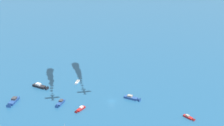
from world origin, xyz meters
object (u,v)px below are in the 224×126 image
object	(u,v)px
motorboat_far_port	(80,109)
motorboat_outer_ring_a	(190,118)
motorboat_offshore	(77,82)
motorboat_inshore	(13,102)
motorboat_far_stbd	(41,86)
motorboat_mid_cluster	(133,98)
motorboat_ahead	(60,103)

from	to	relation	value
motorboat_far_port	motorboat_outer_ring_a	world-z (taller)	motorboat_far_port
motorboat_far_port	motorboat_offshore	distance (m)	33.81
motorboat_outer_ring_a	motorboat_inshore	bearing A→B (deg)	16.42
motorboat_offshore	motorboat_far_stbd	bearing A→B (deg)	44.64
motorboat_inshore	motorboat_mid_cluster	bearing A→B (deg)	-149.77
motorboat_ahead	motorboat_mid_cluster	size ratio (longest dim) A/B	0.93
motorboat_far_port	motorboat_inshore	distance (m)	36.89
motorboat_mid_cluster	motorboat_offshore	bearing A→B (deg)	-7.10
motorboat_far_stbd	motorboat_mid_cluster	bearing A→B (deg)	-169.29
motorboat_ahead	motorboat_outer_ring_a	bearing A→B (deg)	-166.12
motorboat_far_stbd	motorboat_offshore	distance (m)	21.37
motorboat_far_port	motorboat_mid_cluster	distance (m)	30.15
motorboat_far_port	motorboat_ahead	bearing A→B (deg)	-3.15
motorboat_far_stbd	motorboat_mid_cluster	distance (m)	54.84
motorboat_far_port	motorboat_outer_ring_a	size ratio (longest dim) A/B	1.11
motorboat_mid_cluster	motorboat_far_stbd	bearing A→B (deg)	10.71
motorboat_far_stbd	motorboat_far_port	bearing A→B (deg)	159.57
motorboat_far_stbd	motorboat_inshore	world-z (taller)	motorboat_far_stbd
motorboat_offshore	motorboat_mid_cluster	bearing A→B (deg)	172.90
motorboat_ahead	motorboat_outer_ring_a	distance (m)	66.15
motorboat_far_port	motorboat_inshore	size ratio (longest dim) A/B	0.66
motorboat_inshore	motorboat_ahead	size ratio (longest dim) A/B	1.25
motorboat_ahead	motorboat_mid_cluster	xyz separation A→B (m)	(-32.15, -22.31, 0.07)
motorboat_inshore	motorboat_outer_ring_a	world-z (taller)	motorboat_inshore
motorboat_offshore	motorboat_ahead	world-z (taller)	motorboat_ahead
motorboat_ahead	motorboat_far_port	bearing A→B (deg)	176.85
motorboat_far_stbd	motorboat_offshore	size ratio (longest dim) A/B	1.76
motorboat_far_port	motorboat_inshore	xyz separation A→B (m)	(35.74, 9.17, 0.28)
motorboat_far_port	motorboat_ahead	world-z (taller)	motorboat_ahead
motorboat_far_port	motorboat_outer_ring_a	distance (m)	54.15
motorboat_far_port	motorboat_mid_cluster	bearing A→B (deg)	-130.26
motorboat_far_port	motorboat_offshore	xyz separation A→B (m)	(19.20, -27.82, -0.08)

